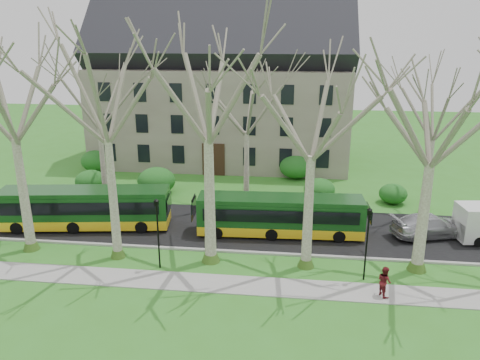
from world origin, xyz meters
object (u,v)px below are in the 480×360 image
(bus_lead, at_px, (85,208))
(pedestrian_b, at_px, (384,281))
(sedan, at_px, (431,226))
(bus_follow, at_px, (280,215))

(bus_lead, distance_m, pedestrian_b, 20.89)
(sedan, bearing_deg, bus_lead, 75.26)
(sedan, bearing_deg, bus_follow, 76.97)
(bus_lead, bearing_deg, pedestrian_b, -27.14)
(sedan, height_order, pedestrian_b, pedestrian_b)
(bus_lead, relative_size, pedestrian_b, 7.01)
(bus_follow, relative_size, sedan, 2.07)
(bus_follow, xyz_separation_m, pedestrian_b, (5.82, -7.30, -0.56))
(pedestrian_b, bearing_deg, bus_follow, 14.10)
(bus_lead, height_order, pedestrian_b, bus_lead)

